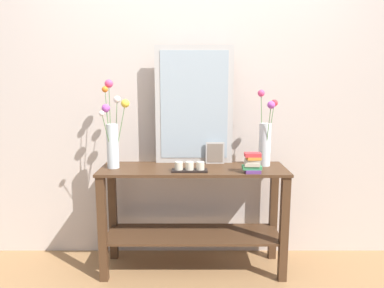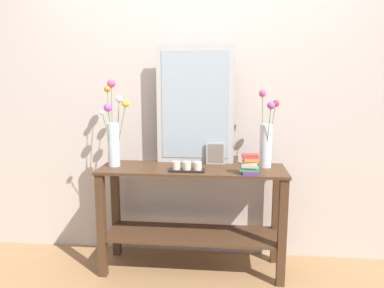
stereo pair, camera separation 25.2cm
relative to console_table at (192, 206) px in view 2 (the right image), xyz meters
name	(u,v)px [view 2 (the right image)]	position (x,y,z in m)	size (l,w,h in m)	color
ground_plane	(192,269)	(0.00, 0.00, -0.50)	(7.00, 6.00, 0.02)	#997047
wall_back	(196,85)	(0.00, 0.32, 0.86)	(6.40, 0.08, 2.70)	beige
console_table	(192,206)	(0.00, 0.00, 0.00)	(1.32, 0.40, 0.77)	#472D1C
mirror_leaning	(195,105)	(0.01, 0.17, 0.72)	(0.58, 0.03, 0.87)	#B7B2AD
tall_vase_left	(114,132)	(-0.57, 0.02, 0.53)	(0.21, 0.23, 0.62)	silver
vase_right	(266,139)	(0.52, 0.07, 0.49)	(0.14, 0.17, 0.55)	silver
candle_tray	(187,167)	(-0.02, -0.10, 0.31)	(0.24, 0.09, 0.07)	black
picture_frame_small	(216,153)	(0.16, 0.13, 0.36)	(0.14, 0.01, 0.16)	#B7B2AD
book_stack	(250,164)	(0.40, -0.14, 0.35)	(0.13, 0.09, 0.14)	#663884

